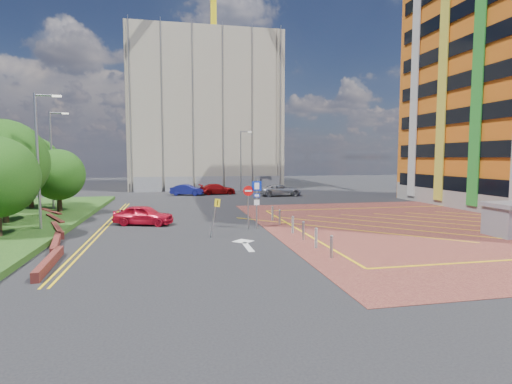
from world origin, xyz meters
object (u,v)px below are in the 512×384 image
object	(u,v)px
warning_sign	(215,213)
car_red_left	(144,215)
sign_cluster	(254,198)
car_silver_back	(281,190)
lamp_left_near	(39,156)
tree_b	(3,162)
lamp_left_far	(52,156)
tree_c	(58,175)
lamp_back	(241,159)
car_blue_back	(187,190)
tree_d	(30,166)
car_red_back	(217,189)

from	to	relation	value
warning_sign	car_red_left	size ratio (longest dim) A/B	0.57
sign_cluster	warning_sign	size ratio (longest dim) A/B	1.42
car_silver_back	lamp_left_near	bearing A→B (deg)	133.83
tree_b	lamp_left_near	xyz separation A→B (m)	(3.08, -3.00, 0.42)
car_red_left	sign_cluster	bearing A→B (deg)	-94.55
lamp_left_far	lamp_left_near	bearing A→B (deg)	-78.69
tree_c	lamp_back	size ratio (longest dim) A/B	0.61
tree_c	car_red_left	distance (m)	9.44
tree_c	lamp_left_far	xyz separation A→B (m)	(-0.92, 2.00, 1.47)
lamp_left_near	sign_cluster	size ratio (longest dim) A/B	2.50
tree_b	car_blue_back	distance (m)	23.49
sign_cluster	car_blue_back	world-z (taller)	sign_cluster
warning_sign	car_blue_back	bearing A→B (deg)	91.55
tree_c	lamp_left_near	size ratio (longest dim) A/B	0.61
lamp_left_far	warning_sign	world-z (taller)	lamp_left_far
sign_cluster	car_silver_back	xyz separation A→B (m)	(7.40, 20.62, -1.27)
lamp_left_near	warning_sign	xyz separation A→B (m)	(10.02, -3.35, -3.23)
warning_sign	car_red_left	xyz separation A→B (m)	(-4.28, 5.32, -0.75)
tree_d	warning_sign	size ratio (longest dim) A/B	2.70
lamp_back	tree_d	bearing A→B (deg)	-143.91
lamp_left_far	car_red_left	bearing A→B (deg)	-46.06
lamp_left_near	car_silver_back	distance (m)	28.37
tree_c	lamp_left_far	world-z (taller)	lamp_left_far
tree_b	car_blue_back	bearing A→B (deg)	57.72
tree_c	lamp_left_near	world-z (taller)	lamp_left_near
lamp_left_near	tree_c	bearing A→B (deg)	97.69
tree_b	lamp_left_far	world-z (taller)	lamp_left_far
car_red_left	car_silver_back	distance (m)	22.75
lamp_left_far	lamp_back	world-z (taller)	lamp_left_far
tree_d	sign_cluster	distance (m)	20.74
car_red_left	car_silver_back	bearing A→B (deg)	-20.56
tree_b	tree_c	bearing A→B (deg)	68.20
tree_c	lamp_left_near	xyz separation A→B (m)	(1.08, -8.00, 1.47)
car_red_back	car_silver_back	distance (m)	7.95
car_red_left	tree_d	bearing A→B (deg)	66.03
tree_d	lamp_back	distance (m)	25.47
lamp_left_near	tree_d	bearing A→B (deg)	110.35
lamp_back	car_red_left	distance (m)	26.58
car_silver_back	lamp_back	bearing A→B (deg)	29.01
warning_sign	car_red_back	xyz separation A→B (m)	(3.00, 26.54, -0.78)
lamp_left_near	lamp_left_far	world-z (taller)	same
lamp_back	car_blue_back	world-z (taller)	lamp_back
warning_sign	tree_c	bearing A→B (deg)	134.37
car_blue_back	car_red_left	bearing A→B (deg)	-172.36
tree_d	lamp_back	size ratio (longest dim) A/B	0.76
lamp_left_far	warning_sign	bearing A→B (deg)	-48.00
sign_cluster	car_blue_back	bearing A→B (deg)	98.18
car_red_left	car_silver_back	xyz separation A→B (m)	(14.38, 17.63, 0.00)
car_red_back	car_silver_back	world-z (taller)	car_silver_back
tree_b	lamp_left_near	world-z (taller)	lamp_left_near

